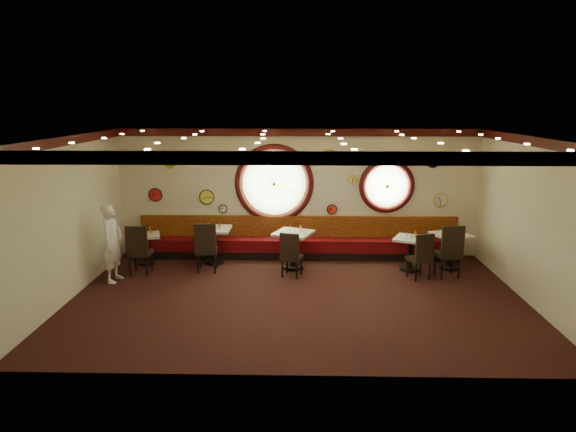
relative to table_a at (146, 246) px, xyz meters
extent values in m
cube|color=black|center=(3.66, -2.11, -0.46)|extent=(9.00, 6.00, 0.00)
cube|color=gold|center=(3.66, -2.11, 2.74)|extent=(9.00, 6.00, 0.02)
cube|color=beige|center=(3.66, 0.89, 1.14)|extent=(9.00, 0.02, 3.20)
cube|color=beige|center=(3.66, -5.11, 1.14)|extent=(9.00, 0.02, 3.20)
cube|color=beige|center=(-0.84, -2.11, 1.14)|extent=(0.02, 6.00, 3.20)
cube|color=beige|center=(8.16, -2.11, 1.14)|extent=(0.02, 6.00, 3.20)
cube|color=#370A0A|center=(3.66, 0.84, 2.65)|extent=(9.00, 0.10, 0.18)
cube|color=#370A0A|center=(3.66, -5.06, 2.65)|extent=(9.00, 0.10, 0.18)
cube|color=#370A0A|center=(-0.79, -2.11, 2.65)|extent=(0.10, 6.00, 0.18)
cube|color=#370A0A|center=(8.11, -2.11, 2.65)|extent=(0.10, 6.00, 0.18)
cube|color=black|center=(3.66, 0.61, -0.36)|extent=(8.00, 0.55, 0.20)
cube|color=#53070B|center=(3.66, 0.61, -0.11)|extent=(8.00, 0.55, 0.30)
cube|color=#5D0D07|center=(3.66, 0.83, 0.29)|extent=(8.00, 0.10, 0.55)
cylinder|color=#90C174|center=(3.06, 0.89, 1.39)|extent=(1.66, 0.02, 1.66)
torus|color=#370A0A|center=(3.06, 0.87, 1.39)|extent=(1.98, 0.18, 1.98)
torus|color=gold|center=(3.06, 0.84, 1.39)|extent=(1.61, 0.03, 1.61)
cylinder|color=#90C174|center=(5.86, 0.89, 1.34)|extent=(1.10, 0.02, 1.10)
torus|color=#370A0A|center=(5.86, 0.87, 1.34)|extent=(1.38, 0.18, 1.38)
torus|color=gold|center=(5.86, 0.84, 1.34)|extent=(1.09, 0.03, 1.09)
cylinder|color=silver|center=(7.21, 0.85, 0.99)|extent=(0.34, 0.03, 0.34)
cylinder|color=yellow|center=(1.36, 0.85, 1.04)|extent=(0.36, 0.03, 0.36)
cylinder|color=white|center=(1.76, 0.85, 0.74)|extent=(0.20, 0.03, 0.20)
cylinder|color=black|center=(6.96, 0.85, 1.94)|extent=(0.28, 0.03, 0.28)
cylinder|color=red|center=(0.06, 0.85, 1.09)|extent=(0.32, 0.03, 0.32)
cylinder|color=red|center=(4.51, 0.85, 0.74)|extent=(0.24, 0.03, 0.24)
cylinder|color=#E3CB4B|center=(5.01, 0.85, 1.49)|extent=(0.22, 0.03, 0.22)
cylinder|color=#92AE22|center=(0.46, 0.85, 1.89)|extent=(0.26, 0.03, 0.26)
cylinder|color=#9FCD40|center=(4.41, 0.85, 2.09)|extent=(0.30, 0.03, 0.30)
cylinder|color=black|center=(1.66, 0.85, 1.99)|extent=(0.24, 0.03, 0.24)
cylinder|color=black|center=(0.00, 0.00, -0.43)|extent=(0.42, 0.42, 0.06)
cylinder|color=black|center=(0.00, 0.00, -0.10)|extent=(0.11, 0.11, 0.67)
cube|color=silver|center=(0.00, 0.00, 0.25)|extent=(0.83, 0.83, 0.05)
cylinder|color=black|center=(1.63, 0.13, -0.43)|extent=(0.50, 0.50, 0.07)
cylinder|color=black|center=(1.63, 0.13, -0.03)|extent=(0.14, 0.14, 0.79)
cube|color=silver|center=(1.63, 0.13, 0.38)|extent=(0.79, 0.79, 0.06)
cylinder|color=black|center=(3.55, -0.24, -0.43)|extent=(0.50, 0.50, 0.07)
cylinder|color=black|center=(3.55, -0.24, -0.03)|extent=(0.14, 0.14, 0.80)
cube|color=silver|center=(3.55, -0.24, 0.39)|extent=(1.04, 1.04, 0.06)
cylinder|color=black|center=(6.27, -0.31, -0.43)|extent=(0.45, 0.45, 0.06)
cylinder|color=black|center=(6.27, -0.31, -0.08)|extent=(0.12, 0.12, 0.71)
cube|color=silver|center=(6.27, -0.31, 0.30)|extent=(0.94, 0.94, 0.05)
cylinder|color=black|center=(7.23, -0.16, -0.43)|extent=(0.48, 0.48, 0.07)
cylinder|color=black|center=(7.23, -0.16, -0.05)|extent=(0.13, 0.13, 0.77)
cube|color=silver|center=(7.23, -0.16, 0.35)|extent=(0.98, 0.98, 0.05)
cube|color=black|center=(0.08, -0.70, 0.02)|extent=(0.49, 0.49, 0.08)
cube|color=black|center=(0.08, -0.91, 0.38)|extent=(0.48, 0.07, 0.63)
cube|color=black|center=(1.56, -0.50, 0.03)|extent=(0.53, 0.53, 0.09)
cube|color=black|center=(1.58, -0.71, 0.39)|extent=(0.49, 0.10, 0.64)
cube|color=black|center=(3.53, -0.79, -0.03)|extent=(0.54, 0.54, 0.08)
cube|color=black|center=(3.48, -0.97, 0.29)|extent=(0.43, 0.18, 0.57)
cube|color=black|center=(6.34, -0.86, -0.02)|extent=(0.57, 0.57, 0.08)
cube|color=black|center=(6.41, -1.04, 0.30)|extent=(0.43, 0.21, 0.57)
cube|color=black|center=(7.01, -0.71, 0.04)|extent=(0.56, 0.56, 0.09)
cube|color=black|center=(7.04, -0.93, 0.41)|extent=(0.51, 0.13, 0.66)
cylinder|color=silver|center=(-0.12, 0.07, 0.32)|extent=(0.03, 0.03, 0.09)
cylinder|color=silver|center=(1.48, 0.25, 0.45)|extent=(0.03, 0.03, 0.09)
cylinder|color=silver|center=(3.48, -0.13, 0.47)|extent=(0.03, 0.03, 0.10)
cylinder|color=silver|center=(6.18, -0.23, 0.37)|extent=(0.04, 0.04, 0.10)
cylinder|color=silver|center=(-0.02, 0.01, 0.32)|extent=(0.03, 0.03, 0.09)
cylinder|color=silver|center=(1.62, 0.05, 0.46)|extent=(0.03, 0.03, 0.10)
cylinder|color=silver|center=(3.58, -0.31, 0.47)|extent=(0.04, 0.04, 0.10)
cylinder|color=silver|center=(6.26, -0.38, 0.38)|extent=(0.04, 0.04, 0.11)
cylinder|color=gold|center=(0.10, 0.12, 0.36)|extent=(0.05, 0.05, 0.17)
cylinder|color=orange|center=(1.78, 0.19, 0.48)|extent=(0.04, 0.04, 0.14)
cylinder|color=gold|center=(3.72, -0.15, 0.49)|extent=(0.05, 0.05, 0.15)
cylinder|color=gold|center=(6.37, -0.26, 0.40)|extent=(0.05, 0.05, 0.16)
cylinder|color=silver|center=(7.21, -0.08, 0.43)|extent=(0.04, 0.04, 0.11)
cylinder|color=#BAB9BE|center=(7.21, -0.15, 0.43)|extent=(0.03, 0.03, 0.10)
cylinder|color=#C5882E|center=(7.40, -0.01, 0.46)|extent=(0.05, 0.05, 0.16)
imported|color=white|center=(-0.34, -1.21, 0.40)|extent=(0.48, 0.67, 1.72)
camera|label=1|loc=(3.71, -11.79, 3.36)|focal=32.00mm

